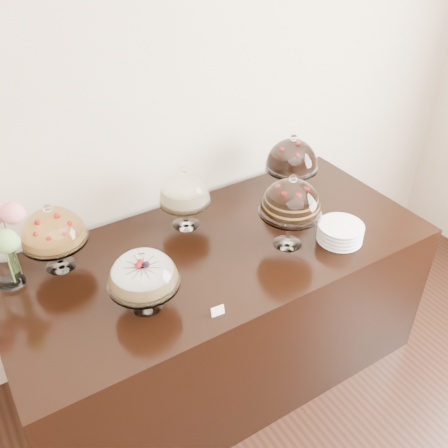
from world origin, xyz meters
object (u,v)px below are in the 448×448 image
cake_stand_cheesecake (184,191)px  cake_stand_fruit_tart (52,229)px  display_counter (219,311)px  plate_stack (340,233)px  cake_stand_sugar_sponge (143,272)px  cake_stand_choco_layer (291,200)px  cake_stand_dark_choco (292,157)px

cake_stand_cheesecake → cake_stand_fruit_tart: size_ratio=1.00×
display_counter → cake_stand_cheesecake: (-0.04, 0.28, 0.66)m
plate_stack → cake_stand_fruit_tart: bearing=156.4°
cake_stand_sugar_sponge → cake_stand_fruit_tart: size_ratio=0.90×
display_counter → plate_stack: plate_stack is taller
display_counter → plate_stack: 0.80m
cake_stand_fruit_tart → plate_stack: 1.42m
cake_stand_fruit_tart → cake_stand_choco_layer: bearing=-23.1°
cake_stand_cheesecake → cake_stand_fruit_tart: 0.68m
cake_stand_choco_layer → cake_stand_fruit_tart: bearing=156.9°
cake_stand_sugar_sponge → cake_stand_fruit_tart: (-0.24, 0.47, 0.03)m
cake_stand_cheesecake → cake_stand_fruit_tart: bearing=178.8°
display_counter → plate_stack: (0.57, -0.27, 0.50)m
cake_stand_dark_choco → plate_stack: bearing=-97.8°
display_counter → cake_stand_dark_choco: cake_stand_dark_choco is taller
cake_stand_choco_layer → cake_stand_cheesecake: cake_stand_choco_layer is taller
plate_stack → cake_stand_choco_layer: bearing=154.3°
cake_stand_choco_layer → cake_stand_fruit_tart: cake_stand_choco_layer is taller
cake_stand_sugar_sponge → cake_stand_dark_choco: size_ratio=0.84×
display_counter → cake_stand_fruit_tart: (-0.72, 0.29, 0.67)m
cake_stand_cheesecake → cake_stand_dark_choco: bearing=-3.2°
cake_stand_sugar_sponge → display_counter: bearing=20.6°
cake_stand_cheesecake → plate_stack: 0.84m
cake_stand_choco_layer → plate_stack: bearing=-25.7°
cake_stand_cheesecake → cake_stand_fruit_tart: same height
display_counter → cake_stand_cheesecake: 0.72m
cake_stand_cheesecake → plate_stack: bearing=-42.1°
cake_stand_sugar_sponge → plate_stack: bearing=-5.0°
cake_stand_sugar_sponge → cake_stand_cheesecake: (0.44, 0.46, 0.02)m
cake_stand_fruit_tart → cake_stand_dark_choco: bearing=-2.2°
cake_stand_fruit_tart → plate_stack: size_ratio=1.56×
display_counter → cake_stand_cheesecake: bearing=98.5°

